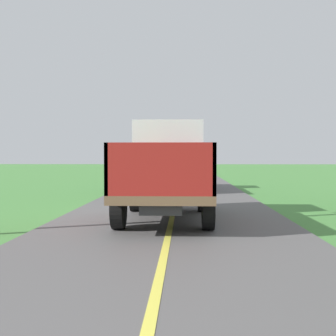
{
  "coord_description": "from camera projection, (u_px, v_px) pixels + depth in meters",
  "views": [
    {
      "loc": [
        0.36,
        0.27,
        1.79
      ],
      "look_at": [
        -0.22,
        15.02,
        1.4
      ],
      "focal_mm": 46.4,
      "sensor_mm": 36.0,
      "label": 1
    }
  ],
  "objects": [
    {
      "name": "banana_truck_near",
      "position": [
        167.0,
        167.0,
        12.64
      ],
      "size": [
        2.38,
        5.82,
        2.8
      ],
      "color": "#2D2D30",
      "rests_on": "road_surface"
    },
    {
      "name": "banana_truck_far",
      "position": [
        168.0,
        163.0,
        23.13
      ],
      "size": [
        2.38,
        5.81,
        2.8
      ],
      "color": "#2D2D30",
      "rests_on": "road_surface"
    }
  ]
}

